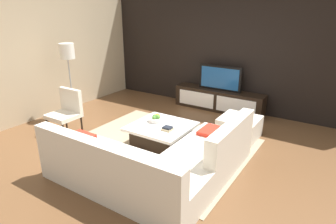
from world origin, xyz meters
The scene contains 13 objects.
ground_plane centered at (0.00, 0.00, 0.00)m, with size 14.00×14.00×0.00m, color brown.
feature_wall_back centered at (0.00, 2.70, 1.40)m, with size 6.40×0.12×2.80m, color black.
side_wall_left centered at (-3.20, 0.20, 1.40)m, with size 0.12×5.20×2.80m, color #C6B28E.
area_rug centered at (-0.10, 0.00, 0.01)m, with size 3.07×2.58×0.01m, color tan.
media_console centered at (0.00, 2.40, 0.25)m, with size 2.16×0.43×0.50m.
television centered at (0.00, 2.40, 0.79)m, with size 1.03×0.06×0.58m.
sectional_couch centered at (0.50, -0.90, 0.28)m, with size 2.35×2.29×0.82m.
coffee_table centered at (-0.10, 0.10, 0.20)m, with size 1.03×1.01×0.38m.
accent_chair_near centered at (-1.94, -0.44, 0.49)m, with size 0.55×0.51×0.87m.
floor_lamp centered at (-2.55, 0.19, 1.37)m, with size 0.31×0.31×1.64m.
ottoman centered at (0.96, 1.17, 0.20)m, with size 0.70×0.70×0.40m, color silver.
fruit_bowl centered at (-0.28, 0.20, 0.43)m, with size 0.28×0.28×0.14m.
book_stack centered at (0.11, -0.03, 0.41)m, with size 0.17×0.16×0.07m.
Camera 1 is at (2.57, -3.80, 2.35)m, focal length 30.92 mm.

